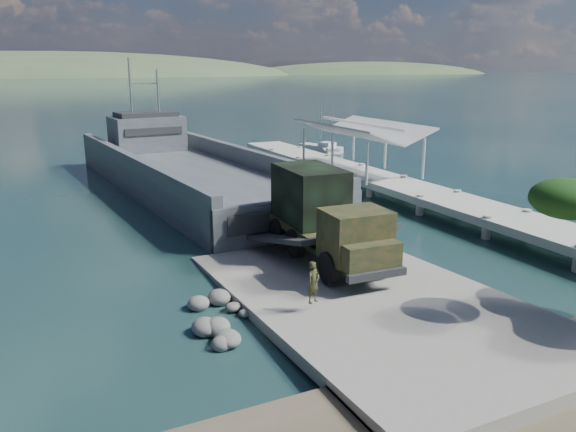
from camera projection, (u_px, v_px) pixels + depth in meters
The scene contains 10 objects.
ground at pixel (357, 298), 24.28m from camera, with size 1400.00×1400.00×0.00m, color #173737.
boat_ramp at pixel (370, 301), 23.35m from camera, with size 10.00×18.00×0.50m, color gray.
shoreline_rocks at pixel (217, 321), 22.09m from camera, with size 3.20×5.60×0.90m, color #5B5B58, non-canonical shape.
distant_headlands at pixel (80, 76), 531.69m from camera, with size 1000.00×240.00×48.00m, color #3E5736, non-canonical shape.
pier at pixel (367, 169), 45.66m from camera, with size 6.40×44.00×6.10m.
landing_craft at pixel (190, 179), 45.03m from camera, with size 12.28×38.62×11.31m.
military_truck at pixel (324, 216), 27.40m from camera, with size 3.45×9.34×4.26m.
soldier at pixel (313, 292), 21.52m from camera, with size 0.61×0.40×1.66m, color black.
sailboat_near at pixel (331, 153), 62.03m from camera, with size 3.07×5.05×5.93m.
sailboat_far at pixel (322, 148), 65.58m from camera, with size 3.34×5.81×6.80m.
Camera 1 is at (-12.54, -18.95, 9.73)m, focal length 35.00 mm.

